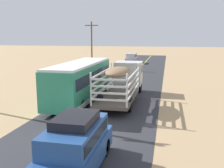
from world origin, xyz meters
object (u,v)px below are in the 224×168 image
Objects in this scene: suv_near at (76,143)px; car_far at (132,58)px; livestock_truck at (125,77)px; bus at (81,81)px; power_pole_mid at (92,44)px.

car_far is at bearing 94.94° from suv_near.
suv_near is 0.48× the size of livestock_truck.
suv_near is at bearing -89.12° from livestock_truck.
suv_near is 0.46× the size of bus.
suv_near is at bearing -71.97° from bus.
car_far is 11.66m from power_pole_mid.
bus reaches higher than livestock_truck.
car_far is (-0.16, 31.23, -0.66)m from bus.
suv_near is 33.20m from power_pole_mid.
car_far is (-3.62, 41.86, -0.06)m from suv_near.
livestock_truck is (-0.20, 13.00, 0.64)m from suv_near.
power_pole_mid is at bearing 105.49° from suv_near.
bus reaches higher than car_far.
livestock_truck is at bearing -83.24° from car_far.
power_pole_mid is (-8.63, 18.87, 2.30)m from livestock_truck.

